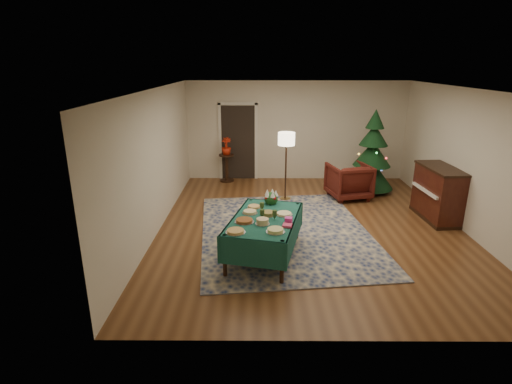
{
  "coord_description": "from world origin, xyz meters",
  "views": [
    {
      "loc": [
        -1.04,
        -7.47,
        3.17
      ],
      "look_at": [
        -1.08,
        -0.51,
        0.89
      ],
      "focal_mm": 28.0,
      "sensor_mm": 36.0,
      "label": 1
    }
  ],
  "objects_px": {
    "armchair": "(349,179)",
    "christmas_tree": "(372,155)",
    "potted_plant": "(226,150)",
    "piano": "(438,194)",
    "side_table": "(227,168)",
    "floor_lamp": "(286,143)",
    "buffet_table": "(264,226)",
    "gift_box": "(289,220)"
  },
  "relations": [
    {
      "from": "gift_box",
      "to": "floor_lamp",
      "type": "relative_size",
      "value": 0.07
    },
    {
      "from": "armchair",
      "to": "floor_lamp",
      "type": "relative_size",
      "value": 0.58
    },
    {
      "from": "piano",
      "to": "armchair",
      "type": "bearing_deg",
      "value": 139.27
    },
    {
      "from": "floor_lamp",
      "to": "christmas_tree",
      "type": "distance_m",
      "value": 2.35
    },
    {
      "from": "armchair",
      "to": "christmas_tree",
      "type": "bearing_deg",
      "value": -154.04
    },
    {
      "from": "gift_box",
      "to": "floor_lamp",
      "type": "bearing_deg",
      "value": 87.09
    },
    {
      "from": "side_table",
      "to": "christmas_tree",
      "type": "distance_m",
      "value": 3.87
    },
    {
      "from": "side_table",
      "to": "potted_plant",
      "type": "xyz_separation_m",
      "value": [
        0.0,
        0.0,
        0.52
      ]
    },
    {
      "from": "side_table",
      "to": "potted_plant",
      "type": "height_order",
      "value": "potted_plant"
    },
    {
      "from": "gift_box",
      "to": "armchair",
      "type": "distance_m",
      "value": 3.73
    },
    {
      "from": "armchair",
      "to": "side_table",
      "type": "height_order",
      "value": "armchair"
    },
    {
      "from": "floor_lamp",
      "to": "potted_plant",
      "type": "relative_size",
      "value": 3.48
    },
    {
      "from": "side_table",
      "to": "piano",
      "type": "height_order",
      "value": "piano"
    },
    {
      "from": "gift_box",
      "to": "piano",
      "type": "xyz_separation_m",
      "value": [
        3.26,
        1.97,
        -0.2
      ]
    },
    {
      "from": "gift_box",
      "to": "christmas_tree",
      "type": "relative_size",
      "value": 0.05
    },
    {
      "from": "gift_box",
      "to": "side_table",
      "type": "xyz_separation_m",
      "value": [
        -1.36,
        4.73,
        -0.38
      ]
    },
    {
      "from": "armchair",
      "to": "buffet_table",
      "type": "bearing_deg",
      "value": 42.89
    },
    {
      "from": "potted_plant",
      "to": "piano",
      "type": "distance_m",
      "value": 5.4
    },
    {
      "from": "gift_box",
      "to": "armchair",
      "type": "xyz_separation_m",
      "value": [
        1.7,
        3.31,
        -0.28
      ]
    },
    {
      "from": "armchair",
      "to": "christmas_tree",
      "type": "distance_m",
      "value": 0.99
    },
    {
      "from": "christmas_tree",
      "to": "armchair",
      "type": "bearing_deg",
      "value": -140.86
    },
    {
      "from": "gift_box",
      "to": "floor_lamp",
      "type": "distance_m",
      "value": 3.26
    },
    {
      "from": "christmas_tree",
      "to": "piano",
      "type": "bearing_deg",
      "value": -64.82
    },
    {
      "from": "potted_plant",
      "to": "buffet_table",
      "type": "bearing_deg",
      "value": -77.78
    },
    {
      "from": "gift_box",
      "to": "potted_plant",
      "type": "height_order",
      "value": "potted_plant"
    },
    {
      "from": "floor_lamp",
      "to": "christmas_tree",
      "type": "relative_size",
      "value": 0.78
    },
    {
      "from": "floor_lamp",
      "to": "potted_plant",
      "type": "xyz_separation_m",
      "value": [
        -1.52,
        1.54,
        -0.49
      ]
    },
    {
      "from": "floor_lamp",
      "to": "side_table",
      "type": "distance_m",
      "value": 2.39
    },
    {
      "from": "armchair",
      "to": "piano",
      "type": "distance_m",
      "value": 2.06
    },
    {
      "from": "potted_plant",
      "to": "side_table",
      "type": "bearing_deg",
      "value": 0.0
    },
    {
      "from": "piano",
      "to": "side_table",
      "type": "bearing_deg",
      "value": 149.09
    },
    {
      "from": "side_table",
      "to": "christmas_tree",
      "type": "bearing_deg",
      "value": -13.17
    },
    {
      "from": "armchair",
      "to": "potted_plant",
      "type": "height_order",
      "value": "potted_plant"
    },
    {
      "from": "side_table",
      "to": "christmas_tree",
      "type": "height_order",
      "value": "christmas_tree"
    },
    {
      "from": "armchair",
      "to": "christmas_tree",
      "type": "height_order",
      "value": "christmas_tree"
    },
    {
      "from": "piano",
      "to": "potted_plant",
      "type": "bearing_deg",
      "value": 149.09
    },
    {
      "from": "gift_box",
      "to": "christmas_tree",
      "type": "xyz_separation_m",
      "value": [
        2.37,
        3.86,
        0.19
      ]
    },
    {
      "from": "floor_lamp",
      "to": "piano",
      "type": "xyz_separation_m",
      "value": [
        3.1,
        -1.23,
        -0.83
      ]
    },
    {
      "from": "buffet_table",
      "to": "piano",
      "type": "relative_size",
      "value": 1.5
    },
    {
      "from": "buffet_table",
      "to": "gift_box",
      "type": "xyz_separation_m",
      "value": [
        0.38,
        -0.22,
        0.19
      ]
    },
    {
      "from": "armchair",
      "to": "gift_box",
      "type": "bearing_deg",
      "value": 49.7
    },
    {
      "from": "potted_plant",
      "to": "christmas_tree",
      "type": "distance_m",
      "value": 3.83
    }
  ]
}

